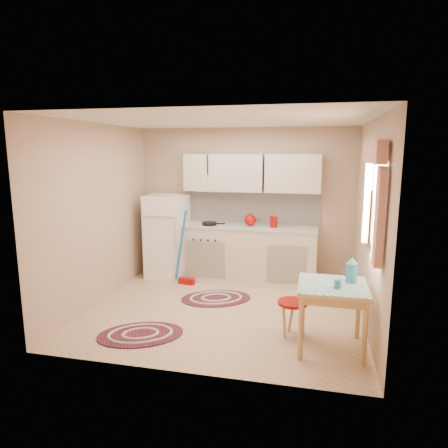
{
  "coord_description": "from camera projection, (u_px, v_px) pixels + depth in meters",
  "views": [
    {
      "loc": [
        1.14,
        -4.98,
        2.13
      ],
      "look_at": [
        -0.05,
        0.25,
        1.14
      ],
      "focal_mm": 32.0,
      "sensor_mm": 36.0,
      "label": 1
    }
  ],
  "objects": [
    {
      "name": "red_canister",
      "position": [
        274.0,
        222.0,
        6.36
      ],
      "size": [
        0.15,
        0.15,
        0.16
      ],
      "primitive_type": "cylinder",
      "rotation": [
        0.0,
        0.0,
        -0.23
      ],
      "color": "#960705",
      "rests_on": "countertop"
    },
    {
      "name": "table",
      "position": [
        331.0,
        317.0,
        4.3
      ],
      "size": [
        0.72,
        0.72,
        0.72
      ],
      "primitive_type": "cube",
      "color": "#E1B770",
      "rests_on": "ground"
    },
    {
      "name": "coffee_pot",
      "position": [
        352.0,
        270.0,
        4.28
      ],
      "size": [
        0.18,
        0.16,
        0.29
      ],
      "primitive_type": null,
      "rotation": [
        0.0,
        0.0,
        0.3
      ],
      "color": "teal",
      "rests_on": "table"
    },
    {
      "name": "rug_center",
      "position": [
        216.0,
        298.0,
        5.81
      ],
      "size": [
        1.2,
        1.01,
        0.02
      ],
      "primitive_type": null,
      "rotation": [
        0.0,
        0.0,
        0.39
      ],
      "color": "maroon",
      "rests_on": "ground"
    },
    {
      "name": "stool",
      "position": [
        292.0,
        318.0,
        4.63
      ],
      "size": [
        0.39,
        0.39,
        0.42
      ],
      "primitive_type": "cylinder",
      "rotation": [
        0.0,
        0.0,
        0.14
      ],
      "color": "#960705",
      "rests_on": "ground"
    },
    {
      "name": "broom",
      "position": [
        186.0,
        248.0,
        6.34
      ],
      "size": [
        0.29,
        0.15,
        1.2
      ],
      "primitive_type": null,
      "rotation": [
        0.0,
        0.0,
        -0.11
      ],
      "color": "#1D67B7",
      "rests_on": "ground"
    },
    {
      "name": "base_cabinets",
      "position": [
        246.0,
        255.0,
        6.56
      ],
      "size": [
        2.25,
        0.6,
        0.88
      ],
      "primitive_type": "cube",
      "color": "beige",
      "rests_on": "ground"
    },
    {
      "name": "fridge",
      "position": [
        167.0,
        236.0,
        6.76
      ],
      "size": [
        0.65,
        0.6,
        1.4
      ],
      "primitive_type": "cube",
      "color": "white",
      "rests_on": "ground"
    },
    {
      "name": "mug",
      "position": [
        337.0,
        284.0,
        4.12
      ],
      "size": [
        0.08,
        0.08,
        0.1
      ],
      "primitive_type": "cylinder",
      "rotation": [
        0.0,
        0.0,
        -0.11
      ],
      "color": "teal",
      "rests_on": "table"
    },
    {
      "name": "red_kettle",
      "position": [
        250.0,
        220.0,
        6.44
      ],
      "size": [
        0.24,
        0.23,
        0.21
      ],
      "primitive_type": null,
      "rotation": [
        0.0,
        0.0,
        0.22
      ],
      "color": "#960705",
      "rests_on": "countertop"
    },
    {
      "name": "frying_pan",
      "position": [
        209.0,
        224.0,
        6.55
      ],
      "size": [
        0.27,
        0.27,
        0.05
      ],
      "primitive_type": "cylinder",
      "rotation": [
        0.0,
        0.0,
        0.12
      ],
      "color": "black",
      "rests_on": "countertop"
    },
    {
      "name": "room_shell",
      "position": [
        239.0,
        191.0,
        5.31
      ],
      "size": [
        3.64,
        3.6,
        2.52
      ],
      "color": "tan",
      "rests_on": "ground"
    },
    {
      "name": "rug_left",
      "position": [
        140.0,
        334.0,
        4.67
      ],
      "size": [
        1.18,
        1.01,
        0.02
      ],
      "primitive_type": null,
      "rotation": [
        0.0,
        0.0,
        0.42
      ],
      "color": "maroon",
      "rests_on": "ground"
    },
    {
      "name": "countertop",
      "position": [
        247.0,
        227.0,
        6.47
      ],
      "size": [
        2.27,
        0.62,
        0.04
      ],
      "primitive_type": "cube",
      "color": "#AFADA6",
      "rests_on": "base_cabinets"
    }
  ]
}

